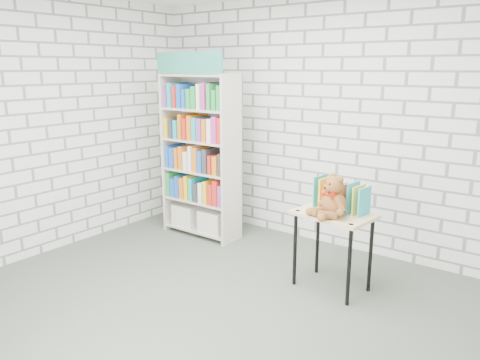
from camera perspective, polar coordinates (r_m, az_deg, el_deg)
The scene contains 6 objects.
ground at distance 4.22m, azimuth -4.07°, elevation -15.03°, with size 4.50×4.50×0.00m, color #465144.
room_shell at distance 3.71m, azimuth -4.54°, elevation 9.94°, with size 4.52×4.02×2.81m.
bookshelf at distance 5.63m, azimuth -4.75°, elevation 3.10°, with size 0.97×0.38×2.18m.
display_table at distance 4.35m, azimuth 11.33°, elevation -5.23°, with size 0.74×0.56×0.74m.
table_books at distance 4.37m, azimuth 12.27°, elevation -1.83°, with size 0.50×0.27×0.28m.
teddy_bear at distance 4.17m, azimuth 11.14°, elevation -2.38°, with size 0.36×0.34×0.38m.
Camera 1 is at (2.44, -2.78, 2.02)m, focal length 35.00 mm.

